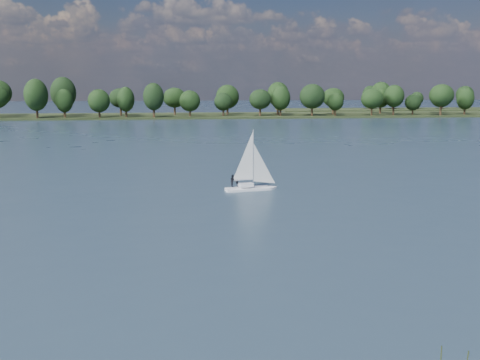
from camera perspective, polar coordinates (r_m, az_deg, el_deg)
The scene contains 5 objects.
ground at distance 128.77m, azimuth -4.25°, elevation 3.87°, with size 700.00×700.00×0.00m, color #233342.
far_shore at distance 240.36m, azimuth -5.39°, elevation 6.76°, with size 660.00×40.00×1.50m, color black.
far_shore_back at distance 332.24m, azimuth 23.40°, elevation 6.90°, with size 220.00×30.00×1.40m, color black.
sailboat at distance 71.36m, azimuth 0.90°, elevation 0.78°, with size 6.72×3.03×8.54m.
treeline at distance 238.00m, azimuth -11.62°, elevation 8.53°, with size 562.82×74.38×18.40m.
Camera 1 is at (-5.24, -27.90, 14.00)m, focal length 40.00 mm.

